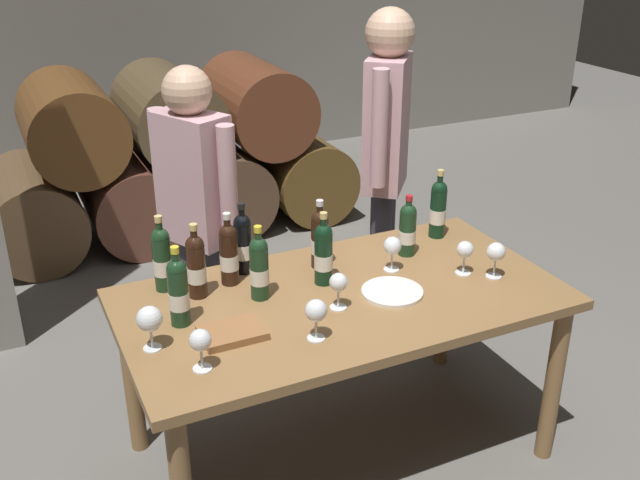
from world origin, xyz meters
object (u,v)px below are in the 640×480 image
Objects in this scene: wine_bottle_7 at (259,267)px; wine_glass_1 at (338,284)px; wine_bottle_0 at (162,258)px; wine_bottle_5 at (229,253)px; wine_bottle_8 at (438,208)px; wine_bottle_3 at (408,229)px; taster_seated_left at (196,207)px; wine_glass_5 at (392,247)px; wine_glass_2 at (149,320)px; wine_glass_6 at (496,253)px; wine_bottle_1 at (323,253)px; wine_bottle_9 at (320,238)px; wine_glass_4 at (465,251)px; wine_glass_3 at (316,312)px; serving_plate at (392,292)px; tasting_notebook at (232,333)px; wine_glass_0 at (200,342)px; dining_table at (342,315)px; wine_bottle_6 at (243,243)px; wine_bottle_2 at (178,291)px; sommelier_presenting at (386,150)px.

wine_bottle_7 reaches higher than wine_glass_1.
wine_bottle_0 reaches higher than wine_bottle_5.
wine_bottle_8 is (1.24, -0.03, 0.00)m from wine_bottle_0.
taster_seated_left is (-0.77, 0.51, 0.04)m from wine_bottle_3.
wine_bottle_3 is 0.17m from wine_glass_5.
taster_seated_left is at bearing 63.19° from wine_glass_2.
wine_glass_6 is at bearing -3.61° from wine_glass_1.
wine_bottle_1 is 1.02× the size of wine_bottle_9.
wine_bottle_5 is at bearing -178.21° from wine_bottle_8.
wine_glass_1 is at bearing -176.68° from wine_glass_4.
wine_glass_4 is at bearing 14.32° from wine_glass_3.
wine_glass_6 is at bearing -57.97° from wine_bottle_3.
wine_bottle_0 is 0.20× the size of taster_seated_left.
wine_bottle_8 is at bearing 14.98° from wine_glass_2.
wine_bottle_3 is 1.87× the size of wine_glass_1.
wine_glass_6 is 0.63× the size of serving_plate.
wine_glass_5 is at bearing 146.37° from wine_glass_6.
wine_glass_1 is 0.94× the size of wine_glass_3.
wine_bottle_1 reaches higher than wine_bottle_9.
wine_bottle_0 reaches higher than wine_glass_1.
wine_glass_0 is at bearing -136.16° from tasting_notebook.
wine_bottle_9 is at bearing 35.34° from tasting_notebook.
taster_seated_left is at bearing 135.77° from wine_glass_5.
wine_bottle_7 is 1.24× the size of serving_plate.
wine_bottle_8 is 0.80m from wine_glass_1.
serving_plate is at bearing -65.40° from wine_bottle_9.
wine_glass_4 is at bearing -20.41° from wine_bottle_5.
wine_bottle_1 is 2.03× the size of wine_glass_5.
wine_bottle_0 reaches higher than wine_bottle_7.
wine_bottle_5 reaches higher than wine_glass_6.
wine_glass_0 is at bearing -170.23° from wine_glass_4.
wine_glass_2 reaches higher than wine_glass_5.
wine_bottle_1 is (-0.02, 0.12, 0.22)m from dining_table.
taster_seated_left is (-0.99, 0.41, 0.03)m from wine_bottle_8.
wine_glass_6 is at bearing -14.94° from wine_bottle_7.
wine_bottle_6 is 1.97× the size of wine_glass_3.
wine_glass_4 reaches higher than dining_table.
wine_bottle_8 reaches higher than wine_glass_5.
wine_glass_4 is (1.16, 0.20, -0.00)m from wine_glass_0.
wine_bottle_2 is at bearing -92.74° from wine_bottle_0.
wine_bottle_0 is 2.06× the size of wine_glass_6.
wine_bottle_8 reaches higher than wine_glass_6.
wine_glass_2 reaches higher than wine_glass_1.
wine_glass_6 is at bearing -40.87° from taster_seated_left.
wine_bottle_5 is at bearing 104.40° from wine_glass_3.
wine_bottle_1 and wine_bottle_6 have the same top height.
wine_glass_6 is 0.90m from sommelier_presenting.
wine_bottle_5 is 1.36× the size of tasting_notebook.
wine_bottle_6 is 1.02× the size of wine_bottle_9.
wine_glass_1 is 0.89× the size of wine_glass_2.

